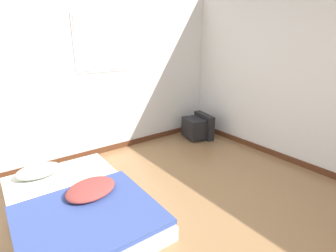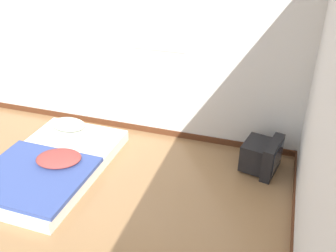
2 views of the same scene
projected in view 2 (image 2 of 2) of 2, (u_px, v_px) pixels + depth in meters
wall_back at (102, 43)px, 5.19m from camera, size 8.02×0.08×2.60m
wall_right at (327, 208)px, 2.31m from camera, size 0.08×7.48×2.60m
mattress_bed at (51, 164)px, 4.73m from camera, size 1.28×1.97×0.30m
crt_tv at (262, 155)px, 4.70m from camera, size 0.51×0.55×0.44m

